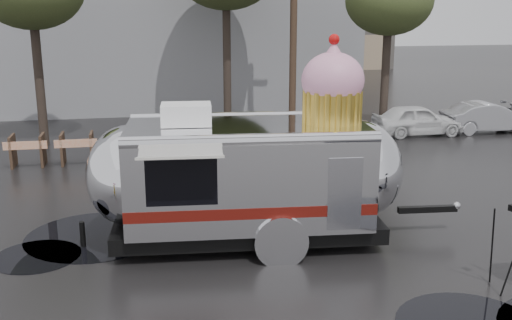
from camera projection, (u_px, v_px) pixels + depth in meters
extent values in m
plane|color=black|center=(348.00, 290.00, 10.66)|extent=(120.00, 120.00, 0.00)
cylinder|color=black|center=(95.00, 235.00, 13.18)|extent=(3.02, 3.02, 0.01)
cylinder|color=black|center=(37.00, 256.00, 12.10)|extent=(1.75, 1.75, 0.01)
cylinder|color=black|center=(177.00, 230.00, 13.48)|extent=(1.85, 1.85, 0.01)
cylinder|color=#473323|center=(294.00, 16.00, 23.29)|extent=(0.28, 0.28, 9.00)
cylinder|color=#382D26|center=(38.00, 64.00, 21.00)|extent=(0.32, 0.32, 5.85)
cylinder|color=#382D26|center=(227.00, 44.00, 24.07)|extent=(0.32, 0.32, 6.75)
cylinder|color=#382D26|center=(386.00, 63.00, 23.43)|extent=(0.32, 0.32, 5.40)
ellipsoid|color=#313E1D|center=(389.00, 0.00, 22.82)|extent=(3.36, 3.36, 2.64)
cube|color=#473323|center=(13.00, 151.00, 18.68)|extent=(0.08, 0.80, 1.00)
cube|color=#473323|center=(43.00, 150.00, 18.84)|extent=(0.08, 0.80, 1.00)
cube|color=#E5590C|center=(25.00, 145.00, 18.33)|extent=(1.30, 0.04, 0.25)
cube|color=#473323|center=(63.00, 149.00, 18.95)|extent=(0.08, 0.80, 1.00)
cube|color=#473323|center=(92.00, 148.00, 19.11)|extent=(0.08, 0.80, 1.00)
cube|color=#E5590C|center=(76.00, 143.00, 18.61)|extent=(1.30, 0.04, 0.25)
cube|color=#473323|center=(111.00, 147.00, 19.22)|extent=(0.08, 0.80, 1.00)
cube|color=#473323|center=(140.00, 146.00, 19.39)|extent=(0.08, 0.80, 1.00)
cube|color=#E5590C|center=(125.00, 141.00, 18.88)|extent=(1.30, 0.04, 0.25)
imported|color=silver|center=(417.00, 117.00, 23.17)|extent=(4.00, 1.80, 1.40)
imported|color=#B2B2B7|center=(488.00, 115.00, 23.71)|extent=(4.00, 1.80, 1.40)
cube|color=silver|center=(247.00, 171.00, 12.55)|extent=(5.10, 2.95, 2.01)
ellipsoid|color=silver|center=(361.00, 167.00, 12.80)|extent=(1.88, 2.69, 2.01)
ellipsoid|color=silver|center=(128.00, 174.00, 12.29)|extent=(1.88, 2.69, 2.01)
cube|color=black|center=(247.00, 223.00, 12.84)|extent=(5.74, 2.68, 0.33)
cylinder|color=black|center=(280.00, 243.00, 11.80)|extent=(0.80, 0.31, 0.78)
cylinder|color=black|center=(266.00, 205.00, 14.00)|extent=(0.80, 0.31, 0.78)
cylinder|color=silver|center=(282.00, 243.00, 11.63)|extent=(1.08, 0.20, 1.07)
cube|color=black|center=(427.00, 209.00, 13.22)|extent=(1.34, 0.24, 0.13)
sphere|color=silver|center=(457.00, 206.00, 13.27)|extent=(0.19, 0.19, 0.18)
cylinder|color=black|center=(83.00, 234.00, 12.51)|extent=(0.12, 0.12, 0.56)
cube|color=#540F0A|center=(253.00, 214.00, 11.45)|extent=(4.89, 0.43, 0.22)
cube|color=#540F0A|center=(242.00, 177.00, 13.90)|extent=(4.89, 0.43, 0.22)
cube|color=black|center=(182.00, 183.00, 11.12)|extent=(1.34, 0.14, 0.89)
cube|color=#AFACA2|center=(180.00, 157.00, 10.72)|extent=(1.60, 0.68, 0.16)
cube|color=silver|center=(345.00, 194.00, 11.53)|extent=(0.67, 0.08, 1.45)
cube|color=white|center=(186.00, 114.00, 12.11)|extent=(1.06, 0.80, 0.42)
cylinder|color=gold|center=(332.00, 106.00, 12.40)|extent=(1.25, 1.25, 0.67)
ellipsoid|color=#E6A1BE|center=(333.00, 80.00, 12.26)|extent=(1.39, 1.39, 1.16)
cone|color=#E6A1BE|center=(334.00, 52.00, 12.11)|extent=(0.60, 0.60, 0.45)
sphere|color=red|center=(334.00, 39.00, 12.05)|extent=(0.24, 0.24, 0.22)
cylinder|color=black|center=(492.00, 247.00, 10.66)|extent=(0.25, 0.27, 1.54)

